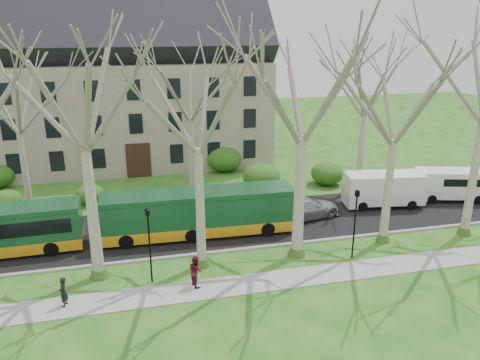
# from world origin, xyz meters

# --- Properties ---
(ground) EXTENTS (120.00, 120.00, 0.00)m
(ground) POSITION_xyz_m (0.00, 0.00, 0.00)
(ground) COLOR #225E1B
(ground) RESTS_ON ground
(sidewalk) EXTENTS (70.00, 2.00, 0.06)m
(sidewalk) POSITION_xyz_m (0.00, -2.50, 0.03)
(sidewalk) COLOR gray
(sidewalk) RESTS_ON ground
(road) EXTENTS (80.00, 8.00, 0.06)m
(road) POSITION_xyz_m (0.00, 5.50, 0.03)
(road) COLOR black
(road) RESTS_ON ground
(curb) EXTENTS (80.00, 0.25, 0.14)m
(curb) POSITION_xyz_m (0.00, 1.50, 0.07)
(curb) COLOR #A5A39E
(curb) RESTS_ON ground
(building) EXTENTS (26.50, 12.20, 16.00)m
(building) POSITION_xyz_m (-6.00, 24.00, 8.07)
(building) COLOR gray
(building) RESTS_ON ground
(tree_row_verge) EXTENTS (49.00, 7.00, 14.00)m
(tree_row_verge) POSITION_xyz_m (0.00, 0.30, 7.00)
(tree_row_verge) COLOR gray
(tree_row_verge) RESTS_ON ground
(tree_row_far) EXTENTS (33.00, 7.00, 12.00)m
(tree_row_far) POSITION_xyz_m (-1.33, 11.00, 6.00)
(tree_row_far) COLOR gray
(tree_row_far) RESTS_ON ground
(lamp_row) EXTENTS (36.22, 0.22, 4.30)m
(lamp_row) POSITION_xyz_m (-0.00, -1.00, 2.57)
(lamp_row) COLOR black
(lamp_row) RESTS_ON ground
(hedges) EXTENTS (30.60, 8.60, 2.00)m
(hedges) POSITION_xyz_m (-4.67, 14.00, 1.00)
(hedges) COLOR #205418
(hedges) RESTS_ON ground
(bus_follow) EXTENTS (12.67, 3.05, 3.15)m
(bus_follow) POSITION_xyz_m (-2.50, 4.40, 1.63)
(bus_follow) COLOR #144725
(bus_follow) RESTS_ON road
(sedan) EXTENTS (5.80, 3.43, 1.58)m
(sedan) POSITION_xyz_m (5.29, 5.31, 0.85)
(sedan) COLOR #ABACB0
(sedan) RESTS_ON road
(van_a) EXTENTS (6.22, 3.08, 2.60)m
(van_a) POSITION_xyz_m (12.09, 6.17, 1.36)
(van_a) COLOR white
(van_a) RESTS_ON road
(van_b) EXTENTS (5.94, 3.47, 2.44)m
(van_b) POSITION_xyz_m (18.10, 6.10, 1.28)
(van_b) COLOR white
(van_b) RESTS_ON road
(pedestrian_a) EXTENTS (0.52, 0.66, 1.59)m
(pedestrian_a) POSITION_xyz_m (-10.40, -2.38, 0.85)
(pedestrian_a) COLOR black
(pedestrian_a) RESTS_ON sidewalk
(pedestrian_b) EXTENTS (0.86, 0.99, 1.75)m
(pedestrian_b) POSITION_xyz_m (-3.69, -2.01, 0.94)
(pedestrian_b) COLOR #541322
(pedestrian_b) RESTS_ON sidewalk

